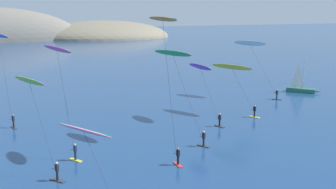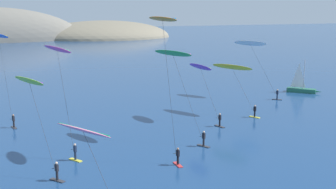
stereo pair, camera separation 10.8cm
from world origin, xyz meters
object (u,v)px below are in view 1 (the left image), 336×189
object	(u,v)px
kitesurfer_orange	(164,34)
kitesurfer_blue	(0,44)
kitesurfer_purple	(202,72)
kitesurfer_pink	(87,138)
sailboat_near	(303,89)
kitesurfer_yellow	(233,70)
kitesurfer_lime	(32,90)
kitesurfer_white	(251,47)
kitesurfer_magenta	(58,57)
kitesurfer_green	(175,61)

from	to	relation	value
kitesurfer_orange	kitesurfer_blue	bearing A→B (deg)	127.41
kitesurfer_purple	kitesurfer_pink	bearing A→B (deg)	-132.51
sailboat_near	kitesurfer_yellow	distance (m)	21.39
sailboat_near	kitesurfer_blue	size ratio (longest dim) A/B	0.49
kitesurfer_blue	kitesurfer_lime	bearing A→B (deg)	-82.61
sailboat_near	kitesurfer_yellow	bearing A→B (deg)	-156.53
kitesurfer_white	kitesurfer_purple	world-z (taller)	kitesurfer_white
kitesurfer_blue	kitesurfer_yellow	distance (m)	30.26
sailboat_near	kitesurfer_lime	size ratio (longest dim) A/B	0.66
kitesurfer_magenta	kitesurfer_purple	bearing A→B (deg)	18.37
kitesurfer_white	kitesurfer_green	size ratio (longest dim) A/B	0.93
kitesurfer_white	kitesurfer_yellow	bearing A→B (deg)	-133.92
kitesurfer_blue	kitesurfer_green	distance (m)	21.96
kitesurfer_blue	kitesurfer_purple	world-z (taller)	kitesurfer_blue
kitesurfer_magenta	kitesurfer_purple	xyz separation A→B (m)	(18.72, 6.21, -3.38)
kitesurfer_magenta	kitesurfer_blue	size ratio (longest dim) A/B	0.94
sailboat_near	kitesurfer_green	world-z (taller)	kitesurfer_green
kitesurfer_orange	kitesurfer_purple	xyz separation A→B (m)	(9.72, 11.56, -5.73)
kitesurfer_orange	kitesurfer_green	size ratio (longest dim) A/B	1.37
kitesurfer_yellow	kitesurfer_blue	bearing A→B (deg)	169.65
kitesurfer_purple	kitesurfer_green	distance (m)	9.10
kitesurfer_pink	kitesurfer_green	bearing A→B (deg)	49.05
kitesurfer_white	kitesurfer_green	world-z (taller)	kitesurfer_green
kitesurfer_blue	kitesurfer_purple	xyz separation A→B (m)	(23.90, -6.97, -3.74)
kitesurfer_lime	sailboat_near	bearing A→B (deg)	23.60
sailboat_near	kitesurfer_pink	xyz separation A→B (m)	(-43.53, -30.51, 5.19)
kitesurfer_magenta	kitesurfer_green	xyz separation A→B (m)	(12.42, 0.12, -0.95)
sailboat_near	kitesurfer_magenta	bearing A→B (deg)	-159.67
kitesurfer_pink	kitesurfer_yellow	size ratio (longest dim) A/B	0.92
kitesurfer_white	kitesurfer_orange	distance (m)	32.76
kitesurfer_orange	kitesurfer_blue	xyz separation A→B (m)	(-14.18, 18.54, -1.99)
sailboat_near	kitesurfer_purple	bearing A→B (deg)	-158.21
kitesurfer_lime	kitesurfer_magenta	xyz separation A→B (m)	(2.93, 4.15, 2.37)
kitesurfer_lime	kitesurfer_green	distance (m)	15.99
kitesurfer_yellow	kitesurfer_purple	bearing A→B (deg)	-164.18
kitesurfer_purple	kitesurfer_blue	bearing A→B (deg)	163.73
kitesurfer_magenta	kitesurfer_yellow	size ratio (longest dim) A/B	1.51
kitesurfer_orange	kitesurfer_blue	size ratio (longest dim) A/B	1.19
kitesurfer_purple	kitesurfer_yellow	bearing A→B (deg)	15.82
kitesurfer_white	kitesurfer_purple	size ratio (longest dim) A/B	1.25
kitesurfer_blue	kitesurfer_pink	world-z (taller)	kitesurfer_blue
sailboat_near	kitesurfer_lime	xyz separation A→B (m)	(-46.22, -20.19, 6.78)
kitesurfer_lime	kitesurfer_blue	bearing A→B (deg)	97.39
kitesurfer_blue	kitesurfer_white	bearing A→B (deg)	5.28
sailboat_near	kitesurfer_yellow	xyz separation A→B (m)	(-18.97, -8.24, 5.47)
kitesurfer_purple	kitesurfer_green	xyz separation A→B (m)	(-6.30, -6.10, 2.43)
kitesurfer_pink	kitesurfer_yellow	distance (m)	33.16
kitesurfer_pink	kitesurfer_magenta	bearing A→B (deg)	89.05
sailboat_near	kitesurfer_green	size ratio (longest dim) A/B	0.57
kitesurfer_yellow	kitesurfer_lime	bearing A→B (deg)	-156.31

